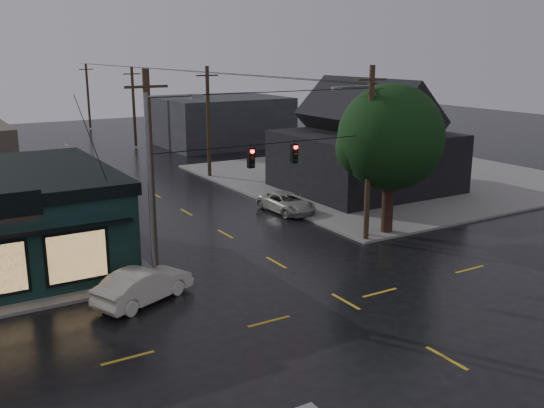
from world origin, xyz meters
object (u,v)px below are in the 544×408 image
corner_tree (391,138)px  sedan_cream (144,285)px  utility_pole_nw (156,283)px  utility_pole_ne (366,241)px  suv_silver (286,203)px

corner_tree → sedan_cream: 17.22m
utility_pole_nw → utility_pole_ne: 13.00m
utility_pole_ne → corner_tree: bearing=13.8°
utility_pole_ne → sedan_cream: bearing=-172.7°
sedan_cream → suv_silver: sedan_cream is taller
corner_tree → utility_pole_nw: bearing=-178.1°
sedan_cream → suv_silver: 16.88m
corner_tree → utility_pole_ne: (-2.04, -0.50, -5.93)m
corner_tree → suv_silver: size_ratio=1.84×
suv_silver → sedan_cream: bearing=-147.2°
suv_silver → utility_pole_ne: bearing=-89.2°
corner_tree → sedan_cream: corner_tree is taller
corner_tree → utility_pole_nw: size_ratio=0.88×
corner_tree → suv_silver: 9.49m
utility_pole_ne → suv_silver: size_ratio=2.08×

